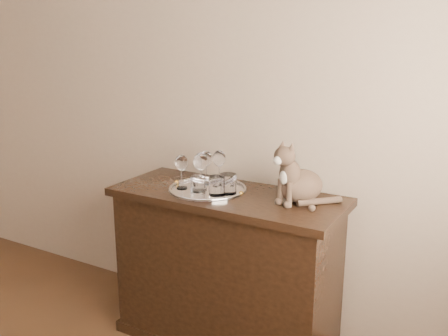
{
  "coord_description": "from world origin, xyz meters",
  "views": [
    {
      "loc": [
        1.8,
        -0.16,
        1.63
      ],
      "look_at": [
        0.58,
        1.95,
        0.98
      ],
      "focal_mm": 40.0,
      "sensor_mm": 36.0,
      "label": 1
    }
  ],
  "objects_px": {
    "wine_glass_a": "(206,167)",
    "wine_glass_d": "(201,171)",
    "wine_glass_c": "(182,172)",
    "cat": "(301,170)",
    "sideboard": "(227,269)",
    "tumbler_a": "(217,186)",
    "wine_glass_b": "(219,167)",
    "tumbler_b": "(198,185)",
    "tumbler_c": "(228,184)",
    "tray": "(208,190)"
  },
  "relations": [
    {
      "from": "tray",
      "to": "wine_glass_b",
      "type": "relative_size",
      "value": 2.19
    },
    {
      "from": "sideboard",
      "to": "wine_glass_d",
      "type": "relative_size",
      "value": 6.14
    },
    {
      "from": "tumbler_c",
      "to": "tumbler_b",
      "type": "bearing_deg",
      "value": -152.47
    },
    {
      "from": "tumbler_a",
      "to": "tray",
      "type": "bearing_deg",
      "value": 148.34
    },
    {
      "from": "sideboard",
      "to": "wine_glass_b",
      "type": "xyz_separation_m",
      "value": [
        -0.11,
        0.1,
        0.52
      ]
    },
    {
      "from": "wine_glass_a",
      "to": "tumbler_a",
      "type": "bearing_deg",
      "value": -42.62
    },
    {
      "from": "wine_glass_a",
      "to": "wine_glass_d",
      "type": "bearing_deg",
      "value": -71.97
    },
    {
      "from": "wine_glass_d",
      "to": "tumbler_a",
      "type": "distance_m",
      "value": 0.13
    },
    {
      "from": "wine_glass_a",
      "to": "tumbler_c",
      "type": "xyz_separation_m",
      "value": [
        0.19,
        -0.09,
        -0.04
      ]
    },
    {
      "from": "sideboard",
      "to": "tumbler_b",
      "type": "relative_size",
      "value": 13.81
    },
    {
      "from": "tumbler_c",
      "to": "wine_glass_d",
      "type": "bearing_deg",
      "value": -174.68
    },
    {
      "from": "tray",
      "to": "wine_glass_d",
      "type": "relative_size",
      "value": 2.05
    },
    {
      "from": "wine_glass_d",
      "to": "tumbler_b",
      "type": "xyz_separation_m",
      "value": [
        0.02,
        -0.06,
        -0.05
      ]
    },
    {
      "from": "wine_glass_a",
      "to": "wine_glass_c",
      "type": "height_order",
      "value": "wine_glass_a"
    },
    {
      "from": "sideboard",
      "to": "wine_glass_b",
      "type": "distance_m",
      "value": 0.54
    },
    {
      "from": "tray",
      "to": "wine_glass_b",
      "type": "height_order",
      "value": "wine_glass_b"
    },
    {
      "from": "wine_glass_c",
      "to": "tumbler_a",
      "type": "height_order",
      "value": "wine_glass_c"
    },
    {
      "from": "tumbler_b",
      "to": "wine_glass_c",
      "type": "bearing_deg",
      "value": 166.46
    },
    {
      "from": "wine_glass_d",
      "to": "tumbler_b",
      "type": "distance_m",
      "value": 0.08
    },
    {
      "from": "wine_glass_a",
      "to": "wine_glass_c",
      "type": "xyz_separation_m",
      "value": [
        -0.07,
        -0.13,
        -0.0
      ]
    },
    {
      "from": "wine_glass_c",
      "to": "cat",
      "type": "relative_size",
      "value": 0.58
    },
    {
      "from": "sideboard",
      "to": "wine_glass_d",
      "type": "height_order",
      "value": "wine_glass_d"
    },
    {
      "from": "sideboard",
      "to": "tumbler_c",
      "type": "relative_size",
      "value": 12.06
    },
    {
      "from": "wine_glass_c",
      "to": "tumbler_a",
      "type": "relative_size",
      "value": 1.89
    },
    {
      "from": "wine_glass_d",
      "to": "wine_glass_a",
      "type": "bearing_deg",
      "value": 108.03
    },
    {
      "from": "wine_glass_d",
      "to": "tumbler_c",
      "type": "height_order",
      "value": "wine_glass_d"
    },
    {
      "from": "wine_glass_a",
      "to": "wine_glass_c",
      "type": "bearing_deg",
      "value": -116.53
    },
    {
      "from": "sideboard",
      "to": "wine_glass_c",
      "type": "height_order",
      "value": "wine_glass_c"
    },
    {
      "from": "tray",
      "to": "tumbler_a",
      "type": "distance_m",
      "value": 0.11
    },
    {
      "from": "sideboard",
      "to": "cat",
      "type": "xyz_separation_m",
      "value": [
        0.37,
        0.07,
        0.58
      ]
    },
    {
      "from": "wine_glass_a",
      "to": "tumbler_b",
      "type": "distance_m",
      "value": 0.17
    },
    {
      "from": "wine_glass_c",
      "to": "cat",
      "type": "height_order",
      "value": "cat"
    },
    {
      "from": "wine_glass_c",
      "to": "tumbler_a",
      "type": "distance_m",
      "value": 0.22
    },
    {
      "from": "tumbler_a",
      "to": "wine_glass_a",
      "type": "bearing_deg",
      "value": 137.38
    },
    {
      "from": "wine_glass_b",
      "to": "cat",
      "type": "bearing_deg",
      "value": -3.64
    },
    {
      "from": "cat",
      "to": "wine_glass_b",
      "type": "bearing_deg",
      "value": -163.64
    },
    {
      "from": "sideboard",
      "to": "wine_glass_b",
      "type": "bearing_deg",
      "value": 136.55
    },
    {
      "from": "wine_glass_c",
      "to": "tumbler_c",
      "type": "relative_size",
      "value": 1.79
    },
    {
      "from": "wine_glass_b",
      "to": "wine_glass_d",
      "type": "height_order",
      "value": "wine_glass_d"
    },
    {
      "from": "sideboard",
      "to": "wine_glass_b",
      "type": "relative_size",
      "value": 6.57
    },
    {
      "from": "wine_glass_b",
      "to": "wine_glass_d",
      "type": "relative_size",
      "value": 0.93
    },
    {
      "from": "wine_glass_a",
      "to": "cat",
      "type": "distance_m",
      "value": 0.54
    },
    {
      "from": "wine_glass_a",
      "to": "tumbler_a",
      "type": "xyz_separation_m",
      "value": [
        0.15,
        -0.14,
        -0.04
      ]
    },
    {
      "from": "tray",
      "to": "tumbler_c",
      "type": "xyz_separation_m",
      "value": [
        0.12,
        -0.01,
        0.05
      ]
    },
    {
      "from": "wine_glass_a",
      "to": "tumbler_c",
      "type": "bearing_deg",
      "value": -25.87
    },
    {
      "from": "wine_glass_c",
      "to": "tumbler_c",
      "type": "bearing_deg",
      "value": 9.32
    },
    {
      "from": "tumbler_a",
      "to": "cat",
      "type": "bearing_deg",
      "value": 20.42
    },
    {
      "from": "tray",
      "to": "cat",
      "type": "bearing_deg",
      "value": 10.66
    },
    {
      "from": "sideboard",
      "to": "tumbler_c",
      "type": "height_order",
      "value": "tumbler_c"
    },
    {
      "from": "tumbler_b",
      "to": "wine_glass_a",
      "type": "bearing_deg",
      "value": 108.11
    }
  ]
}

